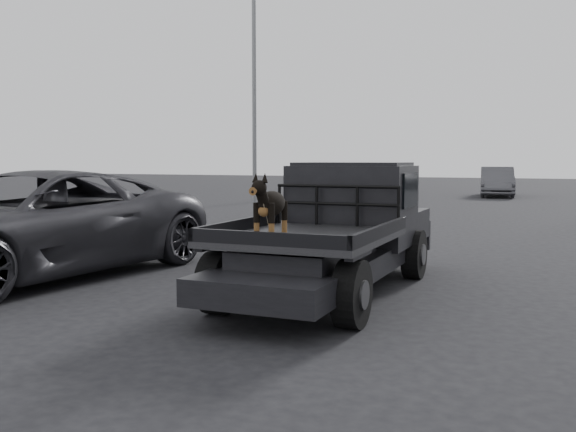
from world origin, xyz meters
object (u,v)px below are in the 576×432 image
at_px(parked_suv, 29,224).
at_px(flatbed_ute, 332,260).
at_px(dog, 271,209).
at_px(distant_car_a, 497,182).
at_px(floodlight_near, 254,26).

bearing_deg(parked_suv, flatbed_ute, 15.97).
distance_m(flatbed_ute, dog, 1.97).
xyz_separation_m(flatbed_ute, distant_car_a, (-0.08, 25.06, 0.27)).
bearing_deg(parked_suv, dog, -5.72).
distance_m(flatbed_ute, distant_car_a, 25.06).
bearing_deg(flatbed_ute, floodlight_near, 119.37).
distance_m(flatbed_ute, parked_suv, 4.79).
relative_size(dog, floodlight_near, 0.05).
bearing_deg(parked_suv, floodlight_near, 111.35).
height_order(parked_suv, distant_car_a, parked_suv).
height_order(dog, floodlight_near, floodlight_near).
xyz_separation_m(dog, distant_car_a, (0.03, 26.84, -0.56)).
distance_m(dog, distant_car_a, 26.84).
bearing_deg(floodlight_near, distant_car_a, 43.30).
bearing_deg(distant_car_a, flatbed_ute, -96.64).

